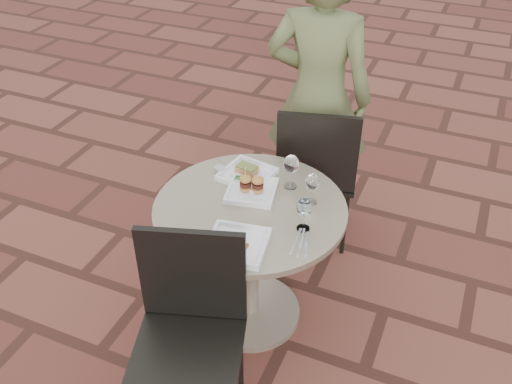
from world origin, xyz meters
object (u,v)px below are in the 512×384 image
at_px(diner, 318,97).
at_px(plate_salmon, 247,174).
at_px(cafe_table, 250,246).
at_px(chair_far, 317,165).
at_px(chair_near, 190,319).
at_px(plate_sliders, 252,188).
at_px(plate_tuna, 237,244).

bearing_deg(diner, plate_salmon, 75.50).
height_order(cafe_table, diner, diner).
bearing_deg(cafe_table, chair_far, 81.75).
xyz_separation_m(cafe_table, chair_far, (0.10, 0.71, 0.07)).
height_order(chair_far, plate_salmon, chair_far).
distance_m(cafe_table, plate_salmon, 0.36).
xyz_separation_m(chair_near, plate_salmon, (-0.09, 0.79, 0.20)).
distance_m(cafe_table, diner, 1.02).
distance_m(chair_near, diner, 1.55).
distance_m(cafe_table, plate_sliders, 0.29).
distance_m(chair_far, plate_tuna, 1.01).
xyz_separation_m(cafe_table, plate_tuna, (0.06, -0.28, 0.26)).
height_order(cafe_table, plate_salmon, plate_salmon).
bearing_deg(diner, cafe_table, 84.24).
bearing_deg(diner, plate_sliders, 81.86).
relative_size(plate_sliders, plate_tuna, 0.94).
distance_m(plate_sliders, plate_tuna, 0.39).
relative_size(chair_near, plate_sliders, 3.46).
distance_m(chair_near, plate_tuna, 0.36).
distance_m(cafe_table, chair_far, 0.72).
distance_m(cafe_table, plate_tuna, 0.39).
height_order(chair_near, plate_salmon, chair_near).
height_order(chair_near, plate_sliders, chair_near).
bearing_deg(plate_salmon, chair_near, -83.21).
bearing_deg(plate_tuna, plate_salmon, 109.32).
bearing_deg(plate_salmon, diner, 80.56).
height_order(chair_far, plate_tuna, chair_far).
xyz_separation_m(plate_salmon, plate_sliders, (0.08, -0.12, 0.01)).
bearing_deg(plate_sliders, plate_salmon, 123.34).
bearing_deg(plate_salmon, chair_far, 66.66).
bearing_deg(chair_far, plate_sliders, 63.27).
bearing_deg(diner, chair_near, 83.87).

